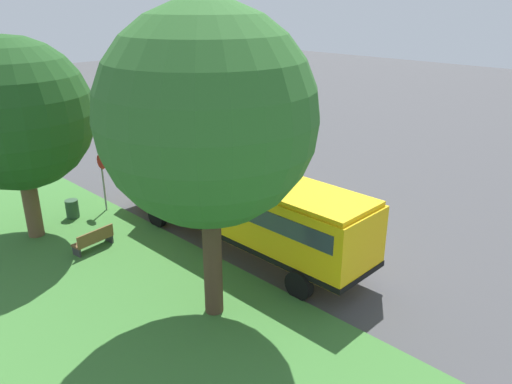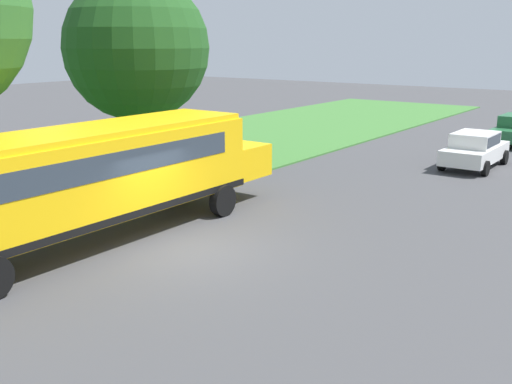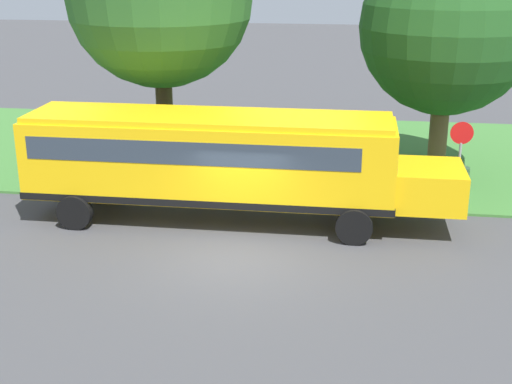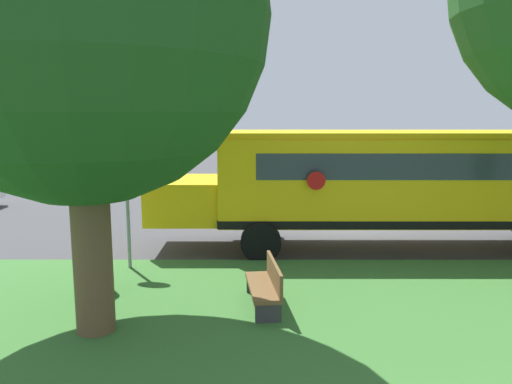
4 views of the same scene
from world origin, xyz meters
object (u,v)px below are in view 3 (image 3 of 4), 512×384
oak_tree_roadside_mid (450,26)px  park_bench (354,168)px  stop_sign (460,155)px  school_bus (219,157)px  trash_bin (460,181)px

oak_tree_roadside_mid → park_bench: oak_tree_roadside_mid is taller
stop_sign → oak_tree_roadside_mid: bearing=-176.1°
oak_tree_roadside_mid → stop_sign: 4.72m
stop_sign → park_bench: (-2.32, -3.14, -1.26)m
school_bus → trash_bin: school_bus is taller
oak_tree_roadside_mid → park_bench: bearing=-73.1°
school_bus → stop_sign: (-1.96, 6.97, -0.19)m
oak_tree_roadside_mid → trash_bin: size_ratio=8.92×
school_bus → trash_bin: 8.18m
school_bus → park_bench: 5.92m
trash_bin → stop_sign: bearing=-11.6°
school_bus → stop_sign: school_bus is taller
school_bus → oak_tree_roadside_mid: bearing=127.4°
stop_sign → trash_bin: stop_sign is taller
school_bus → park_bench: school_bus is taller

